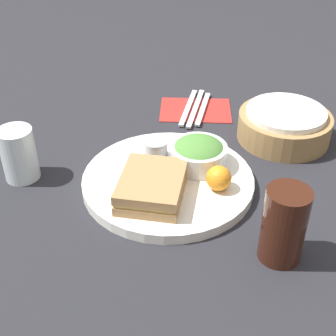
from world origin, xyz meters
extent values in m
plane|color=#232328|center=(0.00, 0.00, 0.00)|extent=(4.00, 4.00, 0.00)
cylinder|color=white|center=(0.00, 0.00, 0.01)|extent=(0.32, 0.32, 0.02)
cube|color=#A37A4C|center=(0.06, -0.03, 0.03)|extent=(0.15, 0.13, 0.02)
cube|color=#E5C666|center=(0.06, -0.03, 0.04)|extent=(0.14, 0.12, 0.01)
cube|color=#A37A4C|center=(0.06, -0.03, 0.05)|extent=(0.15, 0.13, 0.02)
cylinder|color=white|center=(-0.04, 0.06, 0.04)|extent=(0.11, 0.11, 0.04)
ellipsoid|color=#4C8438|center=(-0.04, 0.06, 0.05)|extent=(0.10, 0.10, 0.05)
cylinder|color=#B7B7BC|center=(-0.06, -0.03, 0.04)|extent=(0.05, 0.05, 0.04)
sphere|color=orange|center=(0.03, 0.09, 0.04)|extent=(0.05, 0.05, 0.05)
cylinder|color=#38190F|center=(0.18, 0.18, 0.06)|extent=(0.07, 0.07, 0.13)
cylinder|color=#997547|center=(-0.18, 0.24, 0.03)|extent=(0.20, 0.20, 0.06)
cylinder|color=white|center=(-0.18, 0.24, 0.06)|extent=(0.17, 0.17, 0.01)
cube|color=#B22823|center=(-0.30, 0.05, 0.00)|extent=(0.12, 0.17, 0.00)
cube|color=silver|center=(-0.31, 0.04, 0.01)|extent=(0.18, 0.04, 0.01)
cube|color=silver|center=(-0.30, 0.05, 0.01)|extent=(0.19, 0.05, 0.01)
cube|color=silver|center=(-0.30, 0.07, 0.01)|extent=(0.17, 0.04, 0.01)
cylinder|color=silver|center=(-0.02, -0.28, 0.05)|extent=(0.07, 0.07, 0.11)
camera|label=1|loc=(0.71, 0.03, 0.54)|focal=50.00mm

